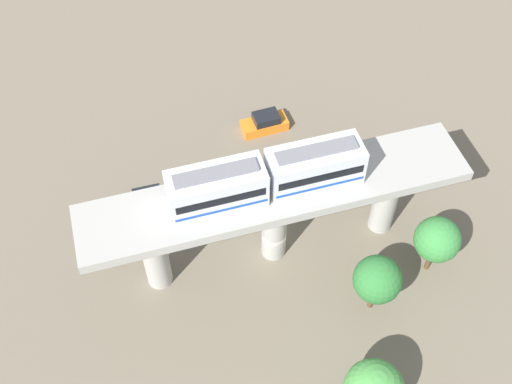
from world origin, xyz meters
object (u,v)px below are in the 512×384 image
tree_near_viaduct (437,240)px  parked_car_red (345,162)px  train (266,177)px  parked_car_blue (147,201)px  tree_far_corner (377,280)px  parked_car_orange (265,123)px

tree_near_viaduct → parked_car_red: bearing=-168.0°
train → tree_near_viaduct: (4.88, 11.67, -5.55)m
train → parked_car_blue: 13.84m
parked_car_blue → tree_near_viaduct: tree_near_viaduct is taller
tree_far_corner → parked_car_red: bearing=166.9°
parked_car_red → tree_near_viaduct: size_ratio=0.79×
parked_car_orange → tree_far_corner: (19.70, 2.21, 3.11)m
parked_car_red → parked_car_blue: 17.28m
parked_car_orange → tree_far_corner: size_ratio=0.76×
parked_car_orange → parked_car_red: same height
parked_car_red → parked_car_blue: size_ratio=1.06×
tree_near_viaduct → tree_far_corner: tree_near_viaduct is taller
tree_far_corner → tree_near_viaduct: bearing=108.4°
parked_car_red → tree_far_corner: (13.27, -3.09, 3.11)m
train → tree_near_viaduct: train is taller
parked_car_orange → parked_car_blue: (5.86, -11.98, 0.00)m
tree_far_corner → parked_car_orange: bearing=-173.6°
train → parked_car_blue: train is taller
parked_car_orange → parked_car_red: (6.43, 5.30, 0.00)m
parked_car_red → parked_car_blue: same height
parked_car_red → tree_near_viaduct: bearing=23.5°
parked_car_orange → tree_near_viaduct: (17.87, 7.72, 3.18)m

